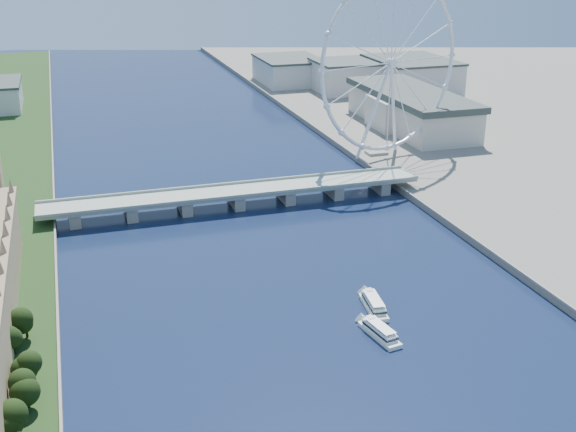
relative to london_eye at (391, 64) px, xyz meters
name	(u,v)px	position (x,y,z in m)	size (l,w,h in m)	color
westminster_bridge	(236,195)	(-119.98, -55.08, -60.89)	(220.00, 22.00, 9.50)	gray
london_eye	(391,64)	(0.00, 0.00, 0.00)	(113.60, 39.12, 124.30)	silver
county_hall	(409,130)	(55.02, 74.92, -67.52)	(54.00, 144.00, 35.00)	beige
city_skyline	(210,89)	(-80.75, 205.00, -50.56)	(505.00, 280.00, 32.00)	beige
tour_boat_near	(379,337)	(-101.34, -214.64, -67.52)	(6.42, 25.37, 5.56)	white
tour_boat_far	(373,309)	(-94.70, -193.65, -67.52)	(6.81, 26.79, 5.89)	silver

